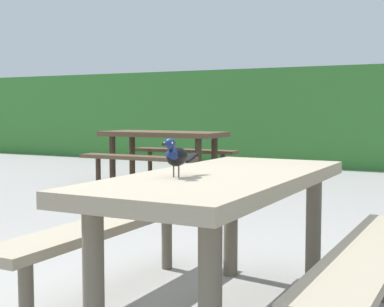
{
  "coord_description": "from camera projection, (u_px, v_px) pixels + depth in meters",
  "views": [
    {
      "loc": [
        1.28,
        -2.39,
        1.05
      ],
      "look_at": [
        0.03,
        0.0,
        0.84
      ],
      "focal_mm": 52.07,
      "sensor_mm": 36.0,
      "label": 1
    }
  ],
  "objects": [
    {
      "name": "picnic_table_foreground",
      "position": [
        223.0,
        210.0,
        2.77
      ],
      "size": [
        1.68,
        1.8,
        0.74
      ],
      "color": "gray",
      "rests_on": "ground"
    },
    {
      "name": "bird_grackle",
      "position": [
        176.0,
        155.0,
        2.57
      ],
      "size": [
        0.08,
        0.29,
        0.18
      ],
      "color": "black",
      "rests_on": "picnic_table_foreground"
    },
    {
      "name": "picnic_table_mid_left",
      "position": [
        163.0,
        144.0,
        8.07
      ],
      "size": [
        1.81,
        1.71,
        0.74
      ],
      "color": "brown",
      "rests_on": "ground"
    }
  ]
}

